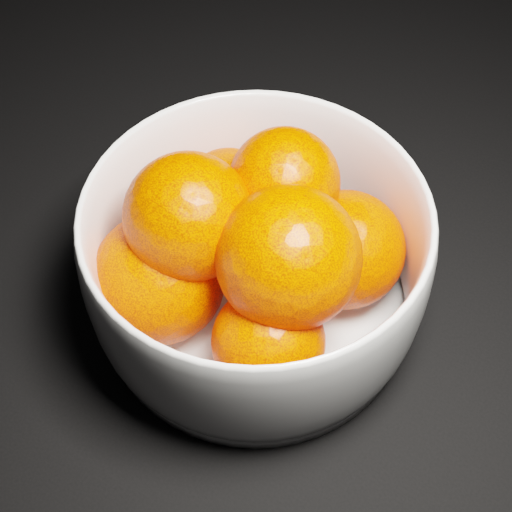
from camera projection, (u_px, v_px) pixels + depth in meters
The scene contains 2 objects.
bowl at pixel (256, 261), 0.53m from camera, with size 0.25×0.25×0.12m.
orange_pile at pixel (248, 248), 0.51m from camera, with size 0.20×0.19×0.15m.
Camera 1 is at (0.41, -0.02, 0.48)m, focal length 50.00 mm.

